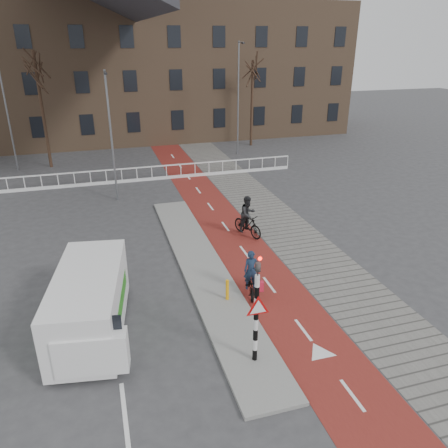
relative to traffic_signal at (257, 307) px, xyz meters
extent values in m
plane|color=#38383A|center=(0.60, 2.02, -1.99)|extent=(120.00, 120.00, 0.00)
cube|color=maroon|center=(2.10, 12.02, -1.98)|extent=(2.50, 60.00, 0.01)
cube|color=slate|center=(4.90, 12.02, -1.98)|extent=(3.00, 60.00, 0.01)
cube|color=gray|center=(-0.10, 6.02, -1.93)|extent=(1.80, 16.00, 0.12)
cylinder|color=black|center=(0.00, 0.02, -0.43)|extent=(0.14, 0.14, 2.88)
imported|color=black|center=(0.00, 0.02, 1.41)|extent=(0.13, 0.16, 0.80)
cylinder|color=#FF0C05|center=(0.00, -0.12, 1.59)|extent=(0.11, 0.02, 0.11)
cylinder|color=#F8A60D|center=(0.16, 3.36, -1.47)|extent=(0.12, 0.12, 0.80)
imported|color=black|center=(1.18, 3.63, -1.54)|extent=(0.95, 1.77, 0.88)
imported|color=#172841|center=(1.18, 3.63, -0.97)|extent=(0.63, 0.49, 1.54)
cube|color=red|center=(1.30, 3.10, -1.37)|extent=(0.34, 0.26, 0.37)
imported|color=black|center=(2.82, 8.67, -1.41)|extent=(1.23, 1.95, 1.14)
imported|color=black|center=(2.82, 8.67, -0.85)|extent=(1.06, 0.96, 1.78)
cube|color=white|center=(-4.59, 2.96, -0.84)|extent=(2.76, 5.24, 2.00)
cube|color=#298A1E|center=(-5.60, 2.96, -0.94)|extent=(0.52, 3.16, 0.55)
cube|color=#298A1E|center=(-3.58, 2.96, -0.94)|extent=(0.52, 3.16, 0.55)
cube|color=black|center=(-4.59, 0.81, -0.44)|extent=(1.78, 0.33, 0.90)
cylinder|color=black|center=(-5.70, 1.42, -1.64)|extent=(0.36, 0.73, 0.70)
cylinder|color=black|center=(-4.02, 1.15, -1.64)|extent=(0.36, 0.73, 0.70)
cylinder|color=black|center=(-5.16, 4.77, -1.64)|extent=(0.36, 0.73, 0.70)
cylinder|color=black|center=(-3.49, 4.50, -1.64)|extent=(0.36, 0.73, 0.70)
cube|color=silver|center=(-4.40, 19.02, -1.04)|extent=(28.00, 0.08, 0.08)
cube|color=silver|center=(-4.40, 19.02, -1.89)|extent=(28.00, 0.10, 0.20)
cube|color=#7F6047|center=(-2.40, 34.02, 4.01)|extent=(46.00, 10.00, 12.00)
cylinder|color=black|center=(-7.20, 24.48, 2.10)|extent=(0.22, 0.22, 8.17)
cylinder|color=black|center=(9.60, 26.97, 1.61)|extent=(0.22, 0.22, 7.19)
cylinder|color=slate|center=(-2.94, 15.67, 1.71)|extent=(0.12, 0.12, 7.40)
cylinder|color=slate|center=(-9.48, 24.31, 1.84)|extent=(0.12, 0.12, 7.65)
cylinder|color=slate|center=(7.44, 24.28, 2.37)|extent=(0.12, 0.12, 8.71)
camera|label=1|loc=(-3.84, -9.67, 6.99)|focal=35.00mm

